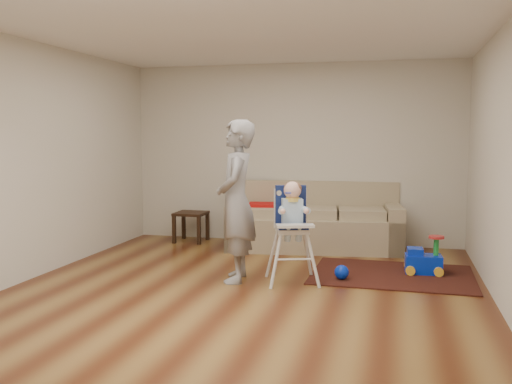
% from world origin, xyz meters
% --- Properties ---
extents(ground, '(5.50, 5.50, 0.00)m').
position_xyz_m(ground, '(0.00, 0.00, 0.00)').
color(ground, '#4A210E').
rests_on(ground, ground).
extents(room_envelope, '(5.04, 5.52, 2.72)m').
position_xyz_m(room_envelope, '(0.00, 0.53, 1.88)').
color(room_envelope, beige).
rests_on(room_envelope, ground).
extents(sofa, '(2.55, 1.29, 0.95)m').
position_xyz_m(sofa, '(0.38, 2.30, 0.47)').
color(sofa, '#9B936D').
rests_on(sofa, ground).
extents(side_table, '(0.46, 0.46, 0.46)m').
position_xyz_m(side_table, '(-1.52, 2.38, 0.23)').
color(side_table, black).
rests_on(side_table, ground).
extents(area_rug, '(1.87, 1.42, 0.01)m').
position_xyz_m(area_rug, '(1.50, 0.97, 0.01)').
color(area_rug, black).
rests_on(area_rug, ground).
extents(ride_on_toy, '(0.43, 0.32, 0.45)m').
position_xyz_m(ride_on_toy, '(1.86, 1.11, 0.24)').
color(ride_on_toy, '#072AD1').
rests_on(ride_on_toy, area_rug).
extents(toy_ball, '(0.16, 0.16, 0.16)m').
position_xyz_m(toy_ball, '(0.95, 0.58, 0.10)').
color(toy_ball, '#072AD1').
rests_on(toy_ball, area_rug).
extents(high_chair, '(0.66, 0.66, 1.14)m').
position_xyz_m(high_chair, '(0.42, 0.37, 0.55)').
color(high_chair, silver).
rests_on(high_chair, ground).
extents(adult, '(0.55, 0.73, 1.81)m').
position_xyz_m(adult, '(-0.20, 0.30, 0.90)').
color(adult, gray).
rests_on(adult, ground).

